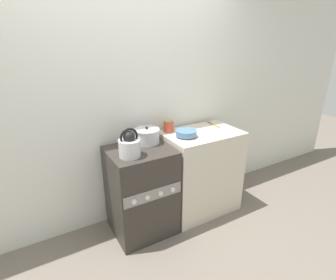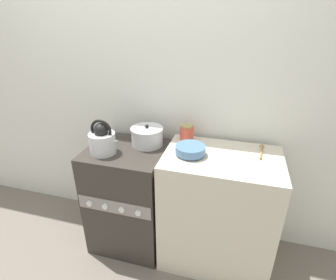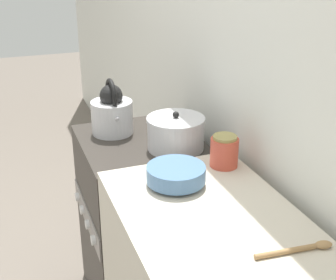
{
  "view_description": "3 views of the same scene",
  "coord_description": "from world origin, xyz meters",
  "px_view_note": "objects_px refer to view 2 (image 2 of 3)",
  "views": [
    {
      "loc": [
        -0.89,
        -1.81,
        1.88
      ],
      "look_at": [
        0.31,
        0.27,
        0.94
      ],
      "focal_mm": 28.0,
      "sensor_mm": 36.0,
      "label": 1
    },
    {
      "loc": [
        0.79,
        -1.35,
        1.83
      ],
      "look_at": [
        0.34,
        0.25,
        1.03
      ],
      "focal_mm": 28.0,
      "sensor_mm": 36.0,
      "label": 2
    },
    {
      "loc": [
        1.87,
        -0.29,
        1.75
      ],
      "look_at": [
        0.32,
        0.28,
        1.04
      ],
      "focal_mm": 50.0,
      "sensor_mm": 36.0,
      "label": 3
    }
  ],
  "objects_px": {
    "enamel_bowl": "(190,150)",
    "storage_jar": "(187,133)",
    "kettle": "(102,140)",
    "cooking_pot": "(147,136)",
    "stove": "(129,197)"
  },
  "relations": [
    {
      "from": "cooking_pot",
      "to": "storage_jar",
      "type": "bearing_deg",
      "value": 15.77
    },
    {
      "from": "stove",
      "to": "enamel_bowl",
      "type": "distance_m",
      "value": 0.73
    },
    {
      "from": "kettle",
      "to": "cooking_pot",
      "type": "relative_size",
      "value": 1.04
    },
    {
      "from": "cooking_pot",
      "to": "storage_jar",
      "type": "distance_m",
      "value": 0.31
    },
    {
      "from": "stove",
      "to": "kettle",
      "type": "xyz_separation_m",
      "value": [
        -0.13,
        -0.1,
        0.56
      ]
    },
    {
      "from": "kettle",
      "to": "storage_jar",
      "type": "xyz_separation_m",
      "value": [
        0.56,
        0.3,
        -0.0
      ]
    },
    {
      "from": "stove",
      "to": "enamel_bowl",
      "type": "height_order",
      "value": "enamel_bowl"
    },
    {
      "from": "kettle",
      "to": "enamel_bowl",
      "type": "xyz_separation_m",
      "value": [
        0.64,
        0.07,
        -0.02
      ]
    },
    {
      "from": "kettle",
      "to": "enamel_bowl",
      "type": "distance_m",
      "value": 0.64
    },
    {
      "from": "enamel_bowl",
      "to": "storage_jar",
      "type": "relative_size",
      "value": 1.7
    },
    {
      "from": "kettle",
      "to": "storage_jar",
      "type": "bearing_deg",
      "value": 27.84
    },
    {
      "from": "stove",
      "to": "kettle",
      "type": "relative_size",
      "value": 3.46
    },
    {
      "from": "stove",
      "to": "kettle",
      "type": "height_order",
      "value": "kettle"
    },
    {
      "from": "stove",
      "to": "cooking_pot",
      "type": "relative_size",
      "value": 3.61
    },
    {
      "from": "stove",
      "to": "enamel_bowl",
      "type": "xyz_separation_m",
      "value": [
        0.51,
        -0.02,
        0.53
      ]
    }
  ]
}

